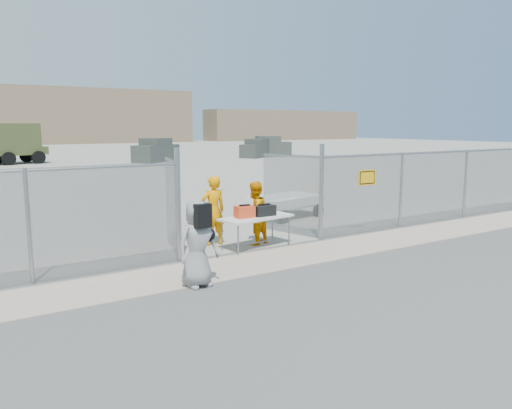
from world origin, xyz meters
TOP-DOWN VIEW (x-y plane):
  - ground at (0.00, 0.00)m, footprint 160.00×160.00m
  - tarmac_inside at (0.00, 42.00)m, footprint 160.00×80.00m
  - dirt_strip at (0.00, 1.00)m, footprint 44.00×1.60m
  - distant_hills at (5.00, 78.00)m, footprint 140.00×6.00m
  - chain_link_fence at (0.00, 2.00)m, footprint 40.00×0.20m
  - folding_table at (0.09, 2.13)m, footprint 1.94×1.04m
  - orange_bag at (-0.23, 2.15)m, footprint 0.47×0.33m
  - black_duffel at (0.30, 2.11)m, footprint 0.54×0.32m
  - security_worker_left at (-0.67, 2.93)m, footprint 0.66×0.45m
  - security_worker_right at (0.24, 2.45)m, footprint 0.93×0.83m
  - visitor at (-2.40, 0.22)m, footprint 0.85×0.61m
  - utility_trailer at (3.07, 5.07)m, footprint 3.38×2.22m
  - parked_vehicle_near at (8.67, 31.14)m, footprint 4.54×3.93m
  - parked_vehicle_mid at (20.33, 32.09)m, footprint 4.64×3.44m
  - parked_vehicle_far at (18.70, 31.51)m, footprint 4.10×3.34m

SIDE VIEW (x-z plane):
  - ground at x=0.00m, z-range 0.00..0.00m
  - tarmac_inside at x=0.00m, z-range 0.00..0.01m
  - dirt_strip at x=0.00m, z-range 0.00..0.01m
  - utility_trailer at x=3.07m, z-range 0.00..0.76m
  - folding_table at x=0.09m, z-range 0.00..0.78m
  - security_worker_right at x=0.24m, z-range 0.00..1.59m
  - visitor at x=-2.40m, z-range 0.00..1.63m
  - parked_vehicle_far at x=18.70m, z-range 0.00..1.70m
  - security_worker_left at x=-0.67m, z-range 0.00..1.75m
  - black_duffel at x=0.30m, z-range 0.78..1.04m
  - orange_bag at x=-0.23m, z-range 0.78..1.06m
  - parked_vehicle_near at x=8.67m, z-range 0.00..1.90m
  - parked_vehicle_mid at x=20.33m, z-range 0.00..1.91m
  - chain_link_fence at x=0.00m, z-range 0.00..2.20m
  - distant_hills at x=5.00m, z-range 0.00..9.00m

